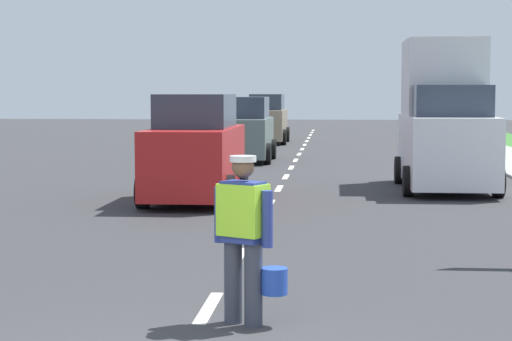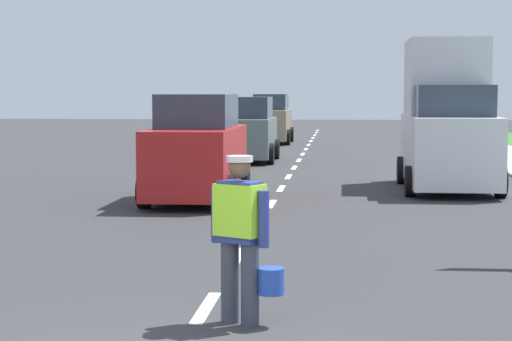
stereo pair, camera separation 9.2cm
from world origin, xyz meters
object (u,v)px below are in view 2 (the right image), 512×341
Objects in this scene: road_worker at (242,231)px; car_oncoming_third at (271,120)px; car_oncoming_lead at (197,151)px; car_oncoming_second at (249,132)px; delivery_truck at (448,121)px.

car_oncoming_third is at bearing 93.92° from road_worker.
car_oncoming_second is at bearing 90.20° from car_oncoming_lead.
car_oncoming_second is 0.94× the size of car_oncoming_lead.
car_oncoming_second is at bearing 124.19° from delivery_truck.
road_worker is 13.42m from delivery_truck.
car_oncoming_third reaches higher than road_worker.
car_oncoming_third is (-2.19, 31.91, 0.09)m from road_worker.
delivery_truck reaches higher than car_oncoming_third.
car_oncoming_second is (-5.53, 8.14, -0.62)m from delivery_truck.
car_oncoming_third is (-5.63, 18.95, -0.59)m from delivery_truck.
delivery_truck reaches higher than car_oncoming_second.
car_oncoming_third is at bearing 106.54° from delivery_truck.
delivery_truck is (3.44, 12.96, 0.68)m from road_worker.
road_worker is 21.21m from car_oncoming_second.
car_oncoming_lead is (-5.49, -2.85, -0.57)m from delivery_truck.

